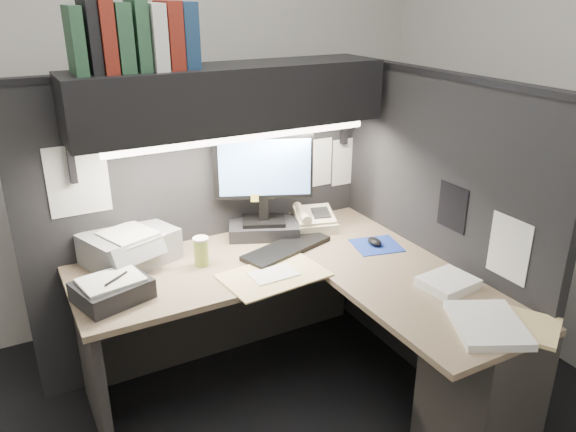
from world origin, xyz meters
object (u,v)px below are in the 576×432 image
object	(u,v)px
telephone	(313,221)
printer	(130,246)
coffee_cup	(201,252)
notebook_stack	(112,290)
keyboard	(287,248)
desk	(362,345)
monitor	(264,197)
overhead_shelf	(231,97)

from	to	relation	value
telephone	printer	xyz separation A→B (m)	(-1.00, 0.07, 0.03)
coffee_cup	notebook_stack	distance (m)	0.47
keyboard	notebook_stack	distance (m)	0.90
desk	coffee_cup	xyz separation A→B (m)	(-0.55, 0.59, 0.35)
desk	monitor	size ratio (longest dim) A/B	3.03
overhead_shelf	printer	size ratio (longest dim) A/B	3.95
desk	telephone	xyz separation A→B (m)	(0.16, 0.73, 0.33)
keyboard	printer	size ratio (longest dim) A/B	1.28
notebook_stack	printer	bearing A→B (deg)	64.38
telephone	printer	size ratio (longest dim) A/B	0.61
keyboard	notebook_stack	size ratio (longest dim) A/B	1.72
overhead_shelf	telephone	bearing A→B (deg)	-3.30
desk	printer	xyz separation A→B (m)	(-0.84, 0.80, 0.37)
printer	coffee_cup	bearing A→B (deg)	-55.50
desk	coffee_cup	world-z (taller)	coffee_cup
coffee_cup	desk	bearing A→B (deg)	-47.21
keyboard	coffee_cup	distance (m)	0.45
telephone	printer	world-z (taller)	printer
overhead_shelf	monitor	size ratio (longest dim) A/B	2.76
overhead_shelf	monitor	world-z (taller)	overhead_shelf
keyboard	telephone	size ratio (longest dim) A/B	2.09
telephone	overhead_shelf	bearing A→B (deg)	-168.23
desk	keyboard	xyz separation A→B (m)	(-0.11, 0.54, 0.30)
keyboard	printer	bearing A→B (deg)	143.13
overhead_shelf	keyboard	bearing A→B (deg)	-47.95
desk	notebook_stack	size ratio (longest dim) A/B	5.83
overhead_shelf	notebook_stack	size ratio (longest dim) A/B	5.32
monitor	overhead_shelf	bearing A→B (deg)	-150.38
telephone	coffee_cup	xyz separation A→B (m)	(-0.71, -0.13, 0.02)
overhead_shelf	keyboard	size ratio (longest dim) A/B	3.09
overhead_shelf	coffee_cup	bearing A→B (deg)	-147.54
desk	telephone	distance (m)	0.81
keyboard	notebook_stack	xyz separation A→B (m)	(-0.90, -0.07, 0.03)
desk	overhead_shelf	world-z (taller)	overhead_shelf
coffee_cup	printer	bearing A→B (deg)	144.99
monitor	keyboard	bearing A→B (deg)	-62.81
printer	notebook_stack	bearing A→B (deg)	-136.11
keyboard	coffee_cup	xyz separation A→B (m)	(-0.44, 0.05, 0.05)
printer	keyboard	bearing A→B (deg)	-39.97
telephone	notebook_stack	xyz separation A→B (m)	(-1.16, -0.26, -0.00)
desk	telephone	bearing A→B (deg)	77.58
notebook_stack	desk	bearing A→B (deg)	-24.85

